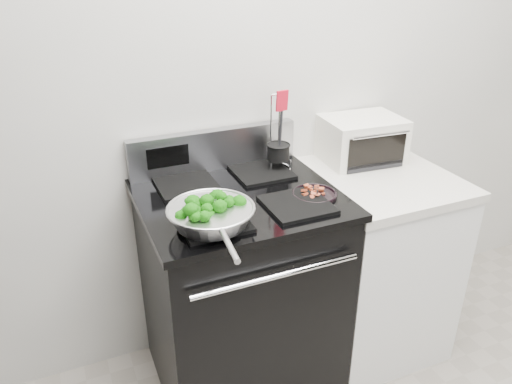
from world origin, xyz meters
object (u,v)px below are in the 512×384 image
gas_range (241,289)px  toaster_oven (362,139)px  skillet (211,215)px  bacon_plate (314,192)px  utensil_holder (278,156)px

gas_range → toaster_oven: (0.70, 0.19, 0.54)m
skillet → gas_range: bearing=52.8°
bacon_plate → skillet: bearing=-170.3°
gas_range → utensil_holder: bearing=34.5°
gas_range → bacon_plate: bearing=-23.7°
skillet → bacon_plate: (0.46, 0.08, -0.03)m
gas_range → toaster_oven: gas_range is taller
utensil_holder → toaster_oven: (0.45, 0.01, 0.01)m
skillet → utensil_holder: bearing=45.9°
gas_range → utensil_holder: 0.61m
gas_range → utensil_holder: size_ratio=3.14×
gas_range → bacon_plate: (0.27, -0.12, 0.48)m
skillet → bacon_plate: skillet is taller
bacon_plate → gas_range: bearing=156.3°
bacon_plate → utensil_holder: size_ratio=0.50×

